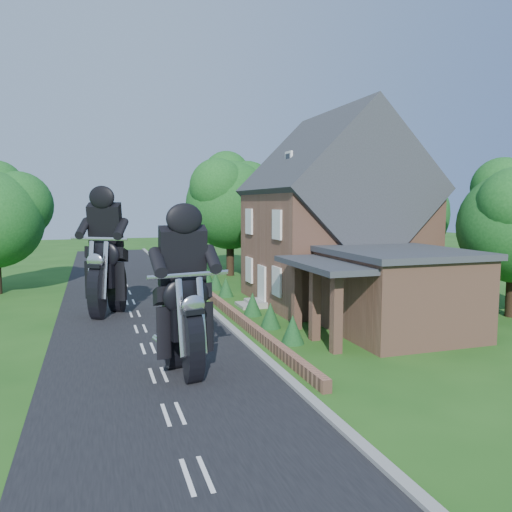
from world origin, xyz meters
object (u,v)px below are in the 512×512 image
object	(u,v)px
motorcycle_follow	(107,297)
house	(333,221)
motorcycle_lead	(184,351)
annex	(395,290)
garden_wall	(227,308)

from	to	relation	value
motorcycle_follow	house	bearing A→B (deg)	-146.45
motorcycle_lead	motorcycle_follow	distance (m)	9.52
motorcycle_follow	annex	bearing A→B (deg)	-177.94
house	motorcycle_follow	world-z (taller)	house
annex	motorcycle_follow	xyz separation A→B (m)	(-11.10, 6.81, -0.86)
garden_wall	annex	size ratio (longest dim) A/B	3.12
house	annex	distance (m)	7.30
house	motorcycle_lead	size ratio (longest dim) A/B	6.01
garden_wall	motorcycle_lead	bearing A→B (deg)	-113.05
house	annex	bearing A→B (deg)	-95.24
motorcycle_lead	house	bearing A→B (deg)	-147.91
garden_wall	motorcycle_lead	xyz separation A→B (m)	(-3.53, -8.30, 0.59)
motorcycle_lead	motorcycle_follow	xyz separation A→B (m)	(-2.00, 9.31, 0.12)
garden_wall	house	world-z (taller)	house
annex	motorcycle_follow	world-z (taller)	annex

